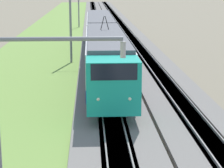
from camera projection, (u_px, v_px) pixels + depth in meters
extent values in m
cube|color=slate|center=(99.00, 46.00, 53.82)|extent=(240.00, 4.40, 0.30)
cube|color=slate|center=(136.00, 45.00, 54.05)|extent=(240.00, 4.40, 0.30)
cube|color=#4C4238|center=(99.00, 46.00, 53.82)|extent=(240.00, 1.57, 0.30)
cube|color=gray|center=(95.00, 44.00, 53.74)|extent=(240.00, 0.07, 0.15)
cube|color=gray|center=(104.00, 44.00, 53.80)|extent=(240.00, 0.07, 0.15)
cube|color=#4C4238|center=(136.00, 45.00, 54.05)|extent=(240.00, 1.57, 0.30)
cube|color=gray|center=(132.00, 43.00, 53.98)|extent=(240.00, 0.07, 0.15)
cube|color=gray|center=(141.00, 43.00, 54.03)|extent=(240.00, 0.07, 0.15)
cube|color=olive|center=(50.00, 47.00, 53.53)|extent=(240.00, 11.35, 0.12)
cube|color=#19A88E|center=(113.00, 85.00, 23.39)|extent=(2.45, 2.83, 2.82)
cube|color=black|center=(113.00, 69.00, 22.81)|extent=(1.76, 2.36, 0.85)
sphere|color=#F2EAC6|center=(98.00, 99.00, 22.31)|extent=(0.20, 0.20, 0.20)
sphere|color=#F2EAC6|center=(130.00, 99.00, 22.39)|extent=(0.20, 0.20, 0.20)
cube|color=navy|center=(106.00, 69.00, 32.92)|extent=(16.68, 2.95, 0.79)
cube|color=silver|center=(106.00, 50.00, 32.60)|extent=(16.68, 2.95, 2.03)
cube|color=black|center=(106.00, 48.00, 32.56)|extent=(15.34, 2.97, 0.85)
cube|color=#515156|center=(106.00, 35.00, 32.34)|extent=(16.68, 2.72, 0.25)
cube|color=black|center=(106.00, 78.00, 33.07)|extent=(15.84, 2.51, 0.55)
cylinder|color=black|center=(101.00, 98.00, 26.65)|extent=(0.86, 0.12, 0.86)
cylinder|color=black|center=(119.00, 98.00, 26.70)|extent=(0.86, 0.12, 0.86)
cube|color=navy|center=(100.00, 38.00, 50.91)|extent=(19.13, 2.95, 0.79)
cube|color=silver|center=(100.00, 26.00, 50.59)|extent=(19.13, 2.95, 2.03)
cube|color=black|center=(100.00, 25.00, 50.55)|extent=(17.60, 2.97, 0.85)
cube|color=#515156|center=(100.00, 16.00, 50.33)|extent=(19.13, 2.72, 0.25)
cube|color=black|center=(100.00, 44.00, 51.06)|extent=(18.17, 2.51, 0.55)
cylinder|color=black|center=(102.00, 23.00, 34.61)|extent=(0.06, 0.33, 1.08)
cylinder|color=black|center=(107.00, 23.00, 34.62)|extent=(0.06, 0.33, 1.08)
cube|color=black|center=(110.00, 112.00, 26.88)|extent=(0.10, 0.10, 0.00)
cylinder|color=slate|center=(56.00, 39.00, 7.78)|extent=(0.08, 2.40, 0.08)
cylinder|color=#B2ADA8|center=(123.00, 50.00, 7.89)|extent=(0.10, 0.10, 0.30)
cylinder|color=slate|center=(71.00, 24.00, 41.85)|extent=(0.22, 0.22, 7.74)
cylinder|color=slate|center=(79.00, 5.00, 75.29)|extent=(0.22, 0.22, 7.89)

